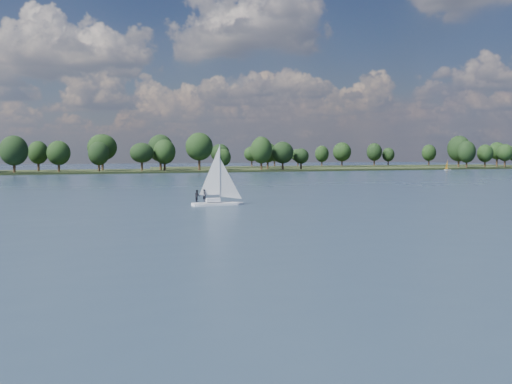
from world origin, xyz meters
TOP-DOWN VIEW (x-y plane):
  - ground at (0.00, 100.00)m, footprint 700.00×700.00m
  - far_shore at (0.00, 212.00)m, footprint 660.00×40.00m
  - far_shore_back at (160.00, 260.00)m, footprint 220.00×30.00m
  - sailboat at (8.90, 54.65)m, footprint 6.43×1.84m
  - dinghy_orange at (165.42, 185.86)m, footprint 3.28×1.53m
  - treeline at (-8.09, 208.58)m, footprint 562.61×73.93m

SIDE VIEW (x-z plane):
  - ground at x=0.00m, z-range 0.00..0.00m
  - far_shore at x=0.00m, z-range -0.75..0.75m
  - far_shore_back at x=160.00m, z-range -0.70..0.70m
  - dinghy_orange at x=165.42m, z-range -1.34..3.75m
  - sailboat at x=8.90m, z-range -1.86..6.58m
  - treeline at x=-8.09m, z-range -1.15..17.30m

